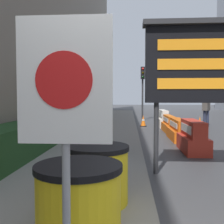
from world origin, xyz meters
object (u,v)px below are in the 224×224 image
Objects in this scene: traffic_cone_near at (143,121)px; pedestrian_worker at (206,107)px; message_board at (203,64)px; jersey_barrier_orange_near at (169,124)px; barrel_drum_foreground at (79,203)px; barrel_drum_middle at (97,174)px; jersey_barrier_orange_far at (178,131)px; traffic_cone_mid at (200,124)px; traffic_light_near_curb at (143,82)px; warning_sign at (65,100)px; jersey_barrier_red_striped at (193,138)px; jersey_barrier_white at (163,119)px.

traffic_cone_near is 3.47m from pedestrian_worker.
message_board is 7.14m from jersey_barrier_orange_near.
barrel_drum_foreground is at bearing -123.34° from message_board.
jersey_barrier_orange_far is (2.24, 6.46, -0.21)m from barrel_drum_middle.
jersey_barrier_orange_far reaches higher than traffic_cone_mid.
traffic_light_near_curb is (1.37, 15.87, 2.15)m from barrel_drum_foreground.
jersey_barrier_orange_near is 1.37m from traffic_cone_mid.
jersey_barrier_orange_near is (2.28, 10.42, -1.21)m from warning_sign.
barrel_drum_foreground is 1.16m from warning_sign.
jersey_barrier_red_striped is (0.37, 2.27, -1.84)m from message_board.
barrel_drum_foreground is 3.90m from message_board.
traffic_cone_mid is 0.40× the size of pedestrian_worker.
warning_sign is 10.99m from traffic_cone_mid.
jersey_barrier_orange_near is at bearing -63.55° from traffic_cone_near.
traffic_light_near_curb is at bearing 94.99° from jersey_barrier_red_striped.
traffic_light_near_curb reaches higher than jersey_barrier_orange_far.
traffic_cone_mid is at bearing 75.56° from message_board.
jersey_barrier_orange_far is at bearing 8.15° from pedestrian_worker.
message_board is (1.93, 2.94, 1.69)m from barrel_drum_foreground.
message_board is at bearing -94.70° from jersey_barrier_orange_far.
warning_sign is at bearing -100.27° from jersey_barrier_white.
jersey_barrier_orange_far is at bearing -90.00° from jersey_barrier_orange_near.
traffic_light_near_curb reaches higher than jersey_barrier_orange_near.
barrel_drum_foreground is 0.43× the size of jersey_barrier_orange_far.
jersey_barrier_white is at bearing -76.66° from traffic_light_near_curb.
jersey_barrier_white is at bearing -53.15° from pedestrian_worker.
jersey_barrier_orange_near is at bearing 90.00° from jersey_barrier_orange_far.
warning_sign reaches higher than jersey_barrier_red_striped.
jersey_barrier_white is (0.00, 6.74, -0.00)m from jersey_barrier_red_striped.
message_board is at bearing -93.08° from jersey_barrier_orange_near.
jersey_barrier_red_striped is at bearing -80.96° from traffic_cone_near.
jersey_barrier_white is at bearing -1.25° from traffic_cone_near.
jersey_barrier_orange_near is at bearing -90.00° from jersey_barrier_white.
barrel_drum_middle is 0.27× the size of message_board.
jersey_barrier_orange_far is at bearing 74.20° from warning_sign.
barrel_drum_foreground is 5.70m from jersey_barrier_red_striped.
barrel_drum_middle is (0.06, 0.97, 0.00)m from barrel_drum_foreground.
warning_sign is 1.01× the size of jersey_barrier_white.
jersey_barrier_red_striped is 4.69m from traffic_cone_mid.
jersey_barrier_red_striped is 0.83× the size of jersey_barrier_orange_far.
barrel_drum_middle is at bearing -117.93° from jersey_barrier_red_striped.
jersey_barrier_orange_far is 2.70× the size of traffic_cone_mid.
traffic_cone_near is at bearing 84.15° from barrel_drum_foreground.
jersey_barrier_red_striped is at bearing -90.00° from jersey_barrier_white.
jersey_barrier_orange_far is 2.64m from traffic_cone_mid.
jersey_barrier_red_striped is 0.44× the size of traffic_light_near_curb.
barrel_drum_foreground is 12.04m from traffic_cone_near.
jersey_barrier_white is (-0.00, 2.14, 0.07)m from jersey_barrier_orange_near.
barrel_drum_foreground is 0.98m from barrel_drum_middle.
jersey_barrier_orange_far is 4.66m from traffic_cone_near.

